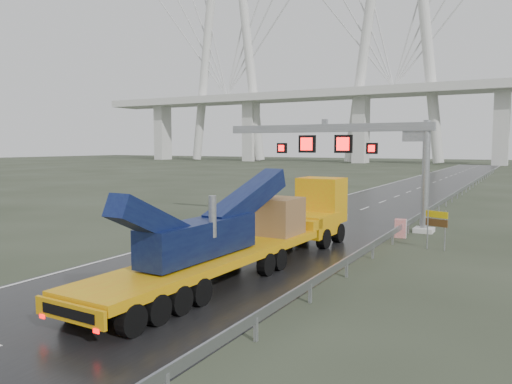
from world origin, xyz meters
The scene contains 8 objects.
ground centered at (0.00, 0.00, 0.00)m, with size 400.00×400.00×0.00m, color #292F21.
road centered at (0.00, 40.00, 0.01)m, with size 11.00×200.00×0.02m, color black.
guardrail centered at (6.10, 30.00, 0.70)m, with size 0.20×140.00×1.40m, color gray, non-canonical shape.
sign_gantry centered at (2.10, 17.99, 5.61)m, with size 14.90×1.20×7.42m.
cable_stayed_bridge centered at (-55.00, 140.00, 50.01)m, with size 170.00×14.00×110.00m.
heavy_haul_truck centered at (1.81, 5.55, 1.74)m, with size 3.38×19.16×4.48m.
exit_sign_pair centered at (8.48, 12.69, 1.50)m, with size 1.20×0.46×2.14m.
striped_barrier centered at (6.00, 15.36, 0.57)m, with size 0.68×0.36×1.14m, color red.
Camera 1 is at (12.80, -15.11, 5.61)m, focal length 35.00 mm.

